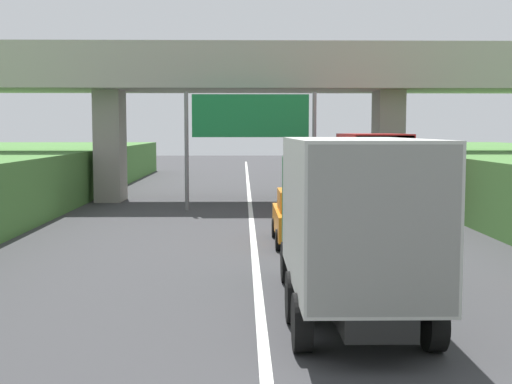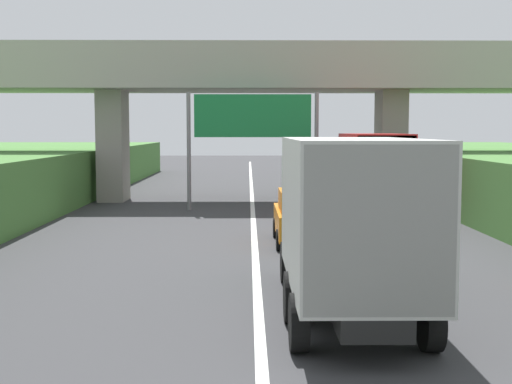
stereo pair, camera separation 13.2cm
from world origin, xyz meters
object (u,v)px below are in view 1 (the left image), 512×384
overhead_highway_sign (250,123)px  car_orange (303,217)px  truck_red (368,169)px  truck_green (347,216)px

overhead_highway_sign → car_orange: overhead_highway_sign is taller
truck_red → car_orange: truck_red is taller
truck_green → truck_red: bearing=78.2°
truck_green → car_orange: 8.35m
truck_red → car_orange: bearing=-114.3°
truck_green → overhead_highway_sign: bearing=95.6°
overhead_highway_sign → truck_green: size_ratio=0.81×
truck_green → car_orange: bearing=90.9°
truck_red → car_orange: 8.49m
overhead_highway_sign → car_orange: 9.70m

